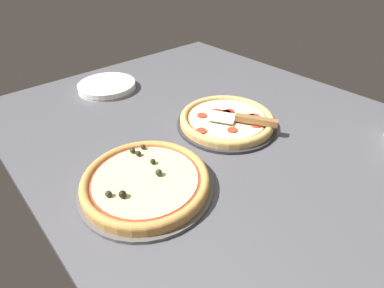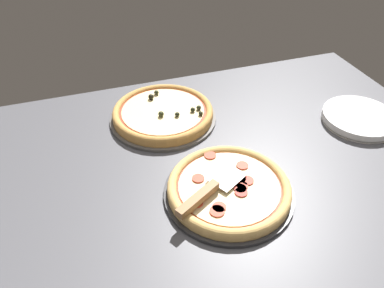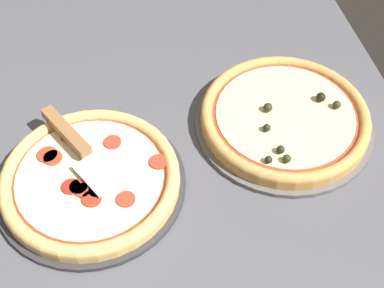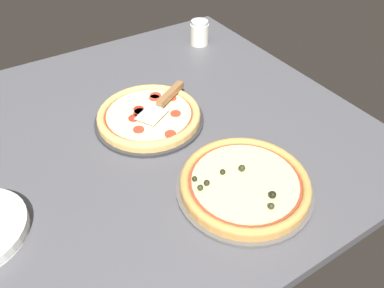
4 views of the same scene
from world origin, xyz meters
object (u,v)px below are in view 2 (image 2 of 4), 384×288
(pizza_back, at_px, (163,112))
(plate_stack, at_px, (359,118))
(pizza_front, at_px, (229,188))
(serving_spatula, at_px, (204,194))

(pizza_back, relative_size, plate_stack, 1.39)
(pizza_front, xyz_separation_m, serving_spatula, (-0.08, -0.02, 0.02))
(pizza_back, relative_size, serving_spatula, 1.52)
(serving_spatula, height_order, plate_stack, serving_spatula)
(pizza_front, relative_size, pizza_back, 0.97)
(pizza_front, xyz_separation_m, pizza_back, (-0.07, 0.38, 0.00))
(pizza_front, bearing_deg, pizza_back, 100.72)
(pizza_back, bearing_deg, serving_spatula, -90.70)
(pizza_front, distance_m, serving_spatula, 0.08)
(pizza_back, bearing_deg, plate_stack, -19.90)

